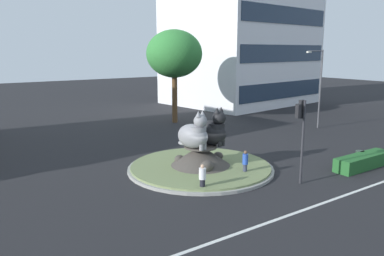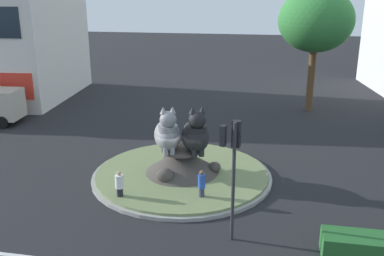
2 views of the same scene
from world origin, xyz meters
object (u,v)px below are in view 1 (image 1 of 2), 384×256
object	(u,v)px
cat_statue_black	(213,131)
streetlight_arm	(319,84)
office_tower	(242,1)
pedestrian_blue_shirt	(245,163)
traffic_light_mast	(301,123)
cat_statue_grey	(194,134)
pedestrian_white_shirt	(202,178)
litter_bin	(359,157)
broadleaf_tree_behind_island	(174,54)

from	to	relation	value
cat_statue_black	streetlight_arm	xyz separation A→B (m)	(16.79, 4.58, 1.91)
cat_statue_black	office_tower	bearing A→B (deg)	115.24
office_tower	cat_statue_black	bearing A→B (deg)	-142.05
office_tower	streetlight_arm	distance (m)	22.48
cat_statue_black	pedestrian_blue_shirt	world-z (taller)	cat_statue_black
cat_statue_black	traffic_light_mast	world-z (taller)	traffic_light_mast
cat_statue_grey	office_tower	bearing A→B (deg)	113.44
office_tower	cat_statue_grey	bearing A→B (deg)	-143.76
traffic_light_mast	pedestrian_white_shirt	bearing A→B (deg)	78.34
cat_statue_grey	cat_statue_black	world-z (taller)	cat_statue_black
office_tower	litter_bin	bearing A→B (deg)	-123.96
traffic_light_mast	broadleaf_tree_behind_island	bearing A→B (deg)	-2.35
pedestrian_white_shirt	litter_bin	distance (m)	12.27
cat_statue_grey	litter_bin	bearing A→B (deg)	44.93
broadleaf_tree_behind_island	litter_bin	xyz separation A→B (m)	(2.22, -20.40, -6.84)
broadleaf_tree_behind_island	streetlight_arm	bearing A→B (deg)	-47.44
broadleaf_tree_behind_island	pedestrian_white_shirt	world-z (taller)	broadleaf_tree_behind_island
cat_statue_grey	traffic_light_mast	distance (m)	6.56
broadleaf_tree_behind_island	pedestrian_white_shirt	distance (m)	21.98
traffic_light_mast	office_tower	world-z (taller)	office_tower
broadleaf_tree_behind_island	streetlight_arm	xyz separation A→B (m)	(9.97, -10.85, -2.85)
pedestrian_blue_shirt	traffic_light_mast	bearing A→B (deg)	8.95
cat_statue_grey	office_tower	xyz separation A→B (m)	(24.92, 23.57, 12.05)
traffic_light_mast	pedestrian_blue_shirt	xyz separation A→B (m)	(-1.64, 2.81, -2.76)
cat_statue_black	pedestrian_white_shirt	xyz separation A→B (m)	(-3.08, -3.09, -1.73)
cat_statue_grey	litter_bin	distance (m)	11.81
cat_statue_grey	traffic_light_mast	world-z (taller)	traffic_light_mast
cat_statue_black	pedestrian_blue_shirt	distance (m)	3.03
cat_statue_black	pedestrian_blue_shirt	size ratio (longest dim) A/B	1.72
office_tower	pedestrian_white_shirt	xyz separation A→B (m)	(-26.52, -26.63, -13.74)
pedestrian_blue_shirt	litter_bin	bearing A→B (deg)	51.65
streetlight_arm	litter_bin	xyz separation A→B (m)	(-7.74, -9.55, -4.00)
traffic_light_mast	pedestrian_blue_shirt	bearing A→B (deg)	40.15
cat_statue_grey	cat_statue_black	distance (m)	1.48
broadleaf_tree_behind_island	traffic_light_mast	bearing A→B (deg)	-102.19
broadleaf_tree_behind_island	pedestrian_white_shirt	xyz separation A→B (m)	(-9.90, -18.53, -6.48)
pedestrian_blue_shirt	pedestrian_white_shirt	world-z (taller)	pedestrian_blue_shirt
office_tower	broadleaf_tree_behind_island	world-z (taller)	office_tower
cat_statue_black	traffic_light_mast	distance (m)	5.84
cat_statue_black	broadleaf_tree_behind_island	size ratio (longest dim) A/B	0.29
pedestrian_white_shirt	litter_bin	xyz separation A→B (m)	(12.13, -1.87, -0.36)
streetlight_arm	pedestrian_blue_shirt	xyz separation A→B (m)	(-16.07, -7.00, -3.59)
cat_statue_black	litter_bin	world-z (taller)	cat_statue_black
office_tower	pedestrian_white_shirt	distance (m)	40.01
cat_statue_black	pedestrian_blue_shirt	xyz separation A→B (m)	(0.72, -2.42, -1.68)
office_tower	pedestrian_blue_shirt	world-z (taller)	office_tower
streetlight_arm	litter_bin	world-z (taller)	streetlight_arm
pedestrian_blue_shirt	pedestrian_white_shirt	size ratio (longest dim) A/B	1.04
cat_statue_grey	litter_bin	world-z (taller)	cat_statue_grey
cat_statue_grey	streetlight_arm	size ratio (longest dim) A/B	0.36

